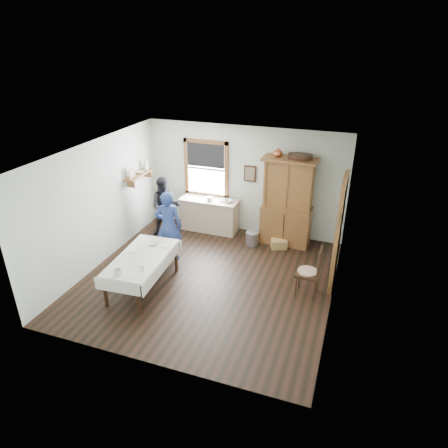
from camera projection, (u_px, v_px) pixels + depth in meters
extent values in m
cube|color=black|center=(208.00, 279.00, 8.34)|extent=(5.00, 5.00, 0.01)
cube|color=silver|center=(206.00, 153.00, 7.18)|extent=(5.00, 5.00, 0.01)
cube|color=silver|center=(244.00, 180.00, 9.89)|extent=(5.00, 0.01, 2.70)
cube|color=silver|center=(142.00, 291.00, 5.64)|extent=(5.00, 0.01, 2.70)
cube|color=silver|center=(98.00, 204.00, 8.51)|extent=(0.01, 5.00, 2.70)
cube|color=silver|center=(339.00, 241.00, 7.01)|extent=(0.01, 5.00, 2.70)
cube|color=white|center=(206.00, 169.00, 10.09)|extent=(1.00, 0.02, 1.30)
cube|color=brown|center=(206.00, 142.00, 9.77)|extent=(1.18, 0.06, 0.09)
cube|color=brown|center=(207.00, 195.00, 10.37)|extent=(1.18, 0.06, 0.09)
cube|color=brown|center=(186.00, 167.00, 10.23)|extent=(0.09, 0.06, 1.48)
cube|color=brown|center=(226.00, 171.00, 9.90)|extent=(0.09, 0.06, 1.48)
cube|color=black|center=(206.00, 155.00, 9.90)|extent=(0.98, 0.03, 0.59)
cube|color=#4A3E35|center=(339.00, 235.00, 7.87)|extent=(0.03, 0.90, 2.10)
cube|color=brown|center=(335.00, 246.00, 7.45)|extent=(0.08, 0.12, 2.10)
cube|color=brown|center=(340.00, 224.00, 8.31)|extent=(0.08, 0.12, 2.10)
cube|color=brown|center=(345.00, 181.00, 7.40)|extent=(0.08, 1.14, 0.12)
cube|color=brown|center=(139.00, 175.00, 9.66)|extent=(0.24, 1.00, 0.04)
cube|color=brown|center=(131.00, 184.00, 9.37)|extent=(0.22, 0.03, 0.18)
cube|color=brown|center=(147.00, 174.00, 10.05)|extent=(0.22, 0.03, 0.18)
cube|color=tan|center=(132.00, 173.00, 9.35)|extent=(0.03, 0.22, 0.24)
cylinder|color=white|center=(146.00, 165.00, 9.91)|extent=(0.12, 0.12, 0.22)
cube|color=#341F12|center=(250.00, 174.00, 9.72)|extent=(0.30, 0.04, 0.40)
torus|color=black|center=(340.00, 214.00, 7.12)|extent=(0.01, 0.27, 0.27)
cube|color=tan|center=(210.00, 215.00, 10.26)|extent=(1.49, 0.57, 0.85)
cube|color=brown|center=(287.00, 202.00, 9.36)|extent=(1.27, 0.65, 2.12)
cube|color=white|center=(143.00, 272.00, 7.93)|extent=(1.05, 1.83, 0.71)
cube|color=#341F12|center=(308.00, 271.00, 7.65)|extent=(0.50, 0.50, 1.05)
cube|color=gray|center=(252.00, 238.00, 9.63)|extent=(0.31, 0.31, 0.33)
cube|color=tan|center=(279.00, 244.00, 9.51)|extent=(0.44, 0.37, 0.22)
imported|color=navy|center=(169.00, 228.00, 8.80)|extent=(0.62, 0.48, 1.51)
imported|color=black|center=(166.00, 209.00, 9.90)|extent=(0.85, 0.78, 1.40)
imported|color=white|center=(118.00, 272.00, 7.18)|extent=(0.18, 0.18, 0.11)
imported|color=white|center=(142.00, 269.00, 7.30)|extent=(0.10, 0.10, 0.09)
imported|color=white|center=(153.00, 244.00, 8.20)|extent=(0.21, 0.21, 0.05)
imported|color=#71624B|center=(221.00, 200.00, 10.04)|extent=(0.16, 0.22, 0.02)
imported|color=white|center=(228.00, 201.00, 9.89)|extent=(0.25, 0.25, 0.07)
imported|color=white|center=(140.00, 172.00, 9.69)|extent=(0.22, 0.22, 0.05)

